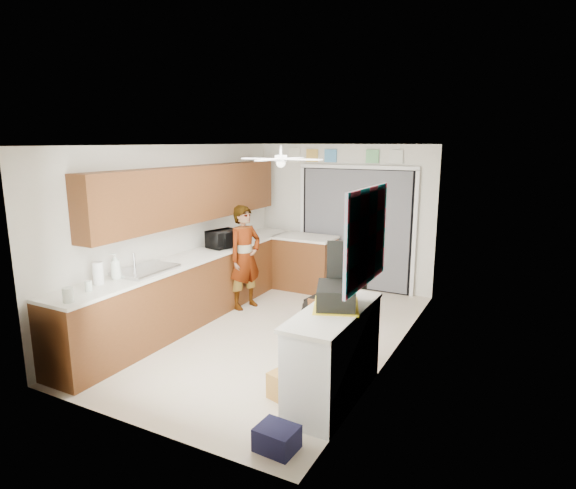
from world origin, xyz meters
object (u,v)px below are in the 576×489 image
at_px(navy_crate, 277,438).
at_px(dog, 316,308).
at_px(suitcase, 336,296).
at_px(cardboard_box, 292,387).
at_px(microwave, 224,239).
at_px(soap_bottle, 116,266).
at_px(paper_towel_roll, 98,273).
at_px(man, 245,257).

xyz_separation_m(navy_crate, dog, (-0.89, 2.78, 0.12)).
height_order(suitcase, cardboard_box, suitcase).
bearing_deg(microwave, soap_bottle, -170.14).
height_order(microwave, cardboard_box, microwave).
height_order(microwave, paper_towel_roll, microwave).
xyz_separation_m(man, dog, (1.26, -0.12, -0.58)).
distance_m(suitcase, navy_crate, 1.45).
xyz_separation_m(suitcase, cardboard_box, (-0.32, -0.33, -0.91)).
distance_m(navy_crate, dog, 2.92).
bearing_deg(soap_bottle, microwave, 86.38).
bearing_deg(microwave, navy_crate, -125.15).
bearing_deg(dog, suitcase, -52.28).
relative_size(microwave, suitcase, 0.97).
distance_m(microwave, man, 0.44).
bearing_deg(suitcase, man, 119.93).
bearing_deg(microwave, paper_towel_roll, -170.06).
bearing_deg(paper_towel_roll, man, 78.55).
bearing_deg(cardboard_box, navy_crate, -72.14).
bearing_deg(navy_crate, soap_bottle, 163.16).
xyz_separation_m(microwave, man, (0.34, 0.08, -0.27)).
height_order(soap_bottle, cardboard_box, soap_bottle).
bearing_deg(man, paper_towel_roll, -174.64).
height_order(navy_crate, man, man).
bearing_deg(navy_crate, cardboard_box, 107.86).
height_order(cardboard_box, man, man).
distance_m(cardboard_box, dog, 2.10).
height_order(suitcase, dog, suitcase).
height_order(navy_crate, dog, dog).
relative_size(suitcase, dog, 0.88).
distance_m(soap_bottle, paper_towel_roll, 0.25).
xyz_separation_m(paper_towel_roll, suitcase, (2.70, 0.56, -0.02)).
xyz_separation_m(soap_bottle, man, (0.47, 2.11, -0.30)).
relative_size(soap_bottle, dog, 0.56).
xyz_separation_m(microwave, cardboard_box, (2.24, -2.05, -0.94)).
height_order(soap_bottle, suitcase, soap_bottle).
xyz_separation_m(suitcase, dog, (-0.96, 1.67, -0.82)).
distance_m(soap_bottle, suitcase, 2.70).
height_order(microwave, suitcase, microwave).
height_order(paper_towel_roll, navy_crate, paper_towel_roll).
relative_size(microwave, dog, 0.85).
distance_m(microwave, dog, 1.81).
xyz_separation_m(microwave, soap_bottle, (-0.13, -2.03, 0.02)).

